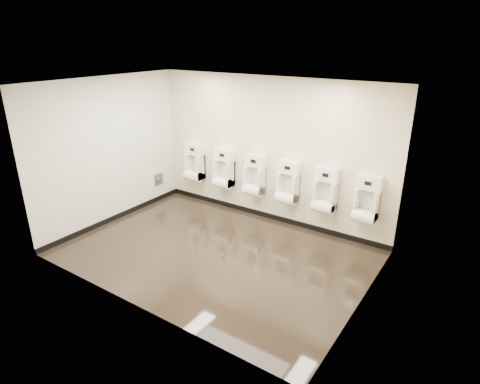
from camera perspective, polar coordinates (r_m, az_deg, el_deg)
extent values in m
cube|color=black|center=(6.95, -3.54, -8.64)|extent=(5.00, 3.50, 0.00)
cube|color=silver|center=(6.06, -4.16, 14.98)|extent=(5.00, 3.50, 0.00)
cube|color=beige|center=(7.76, 4.12, 5.84)|extent=(5.00, 0.02, 2.80)
cube|color=beige|center=(5.19, -15.69, -2.94)|extent=(5.00, 0.02, 2.80)
cube|color=beige|center=(8.08, -18.09, 5.46)|extent=(0.02, 3.50, 2.80)
cube|color=beige|center=(5.31, 18.11, -2.66)|extent=(0.02, 3.50, 2.80)
cube|color=white|center=(8.08, -18.06, 5.46)|extent=(0.01, 3.50, 2.80)
cube|color=black|center=(8.21, 3.83, -3.30)|extent=(5.00, 0.02, 0.10)
cube|color=black|center=(8.52, -17.01, -3.30)|extent=(0.02, 3.50, 0.10)
cube|color=#9E9EA3|center=(9.08, -11.52, 1.82)|extent=(0.03, 0.25, 0.25)
cylinder|color=silver|center=(9.07, -11.44, 1.80)|extent=(0.02, 0.04, 0.04)
cube|color=white|center=(8.80, -6.43, 3.59)|extent=(0.38, 0.27, 0.54)
cube|color=silver|center=(8.85, -6.07, 3.99)|extent=(0.28, 0.01, 0.42)
cylinder|color=white|center=(8.81, -6.69, 2.28)|extent=(0.38, 0.23, 0.23)
cube|color=white|center=(8.72, -6.38, 6.05)|extent=(0.42, 0.20, 0.23)
cube|color=black|center=(8.63, -6.84, 6.02)|extent=(0.10, 0.01, 0.06)
cube|color=silver|center=(8.64, -6.83, 6.03)|extent=(0.13, 0.01, 0.08)
cylinder|color=silver|center=(8.58, -5.27, 5.85)|extent=(0.01, 0.03, 0.03)
cube|color=white|center=(8.33, -2.29, 2.70)|extent=(0.38, 0.27, 0.54)
cube|color=silver|center=(8.39, -1.93, 3.12)|extent=(0.28, 0.01, 0.42)
cylinder|color=white|center=(8.34, -2.56, 1.31)|extent=(0.38, 0.23, 0.23)
cube|color=white|center=(8.25, -2.18, 5.29)|extent=(0.42, 0.20, 0.23)
cube|color=black|center=(8.16, -2.62, 5.25)|extent=(0.10, 0.01, 0.06)
cube|color=silver|center=(8.16, -2.60, 5.25)|extent=(0.13, 0.01, 0.08)
cylinder|color=silver|center=(8.13, -0.94, 5.05)|extent=(0.01, 0.03, 0.03)
cube|color=white|center=(7.93, 2.11, 1.72)|extent=(0.38, 0.27, 0.54)
cube|color=silver|center=(7.99, 2.46, 2.17)|extent=(0.28, 0.01, 0.42)
cylinder|color=white|center=(7.94, 1.82, 0.27)|extent=(0.38, 0.23, 0.23)
cube|color=white|center=(7.84, 2.30, 4.44)|extent=(0.42, 0.20, 0.23)
cube|color=black|center=(7.75, 1.88, 4.39)|extent=(0.10, 0.01, 0.06)
cube|color=silver|center=(7.75, 1.90, 4.40)|extent=(0.13, 0.01, 0.08)
cylinder|color=silver|center=(7.74, 3.66, 4.17)|extent=(0.01, 0.03, 0.03)
cube|color=white|center=(7.59, 6.84, 0.67)|extent=(0.38, 0.27, 0.54)
cube|color=silver|center=(7.66, 7.16, 1.15)|extent=(0.28, 0.01, 0.42)
cylinder|color=white|center=(7.60, 6.52, -0.85)|extent=(0.38, 0.23, 0.23)
cube|color=white|center=(7.50, 7.10, 3.49)|extent=(0.42, 0.20, 0.23)
cube|color=black|center=(7.40, 6.73, 3.43)|extent=(0.10, 0.01, 0.06)
cube|color=silver|center=(7.41, 6.74, 3.44)|extent=(0.13, 0.01, 0.08)
cylinder|color=silver|center=(7.41, 8.58, 3.19)|extent=(0.01, 0.03, 0.03)
cube|color=white|center=(7.31, 12.01, -0.49)|extent=(0.38, 0.27, 0.54)
cube|color=silver|center=(7.38, 12.30, 0.01)|extent=(0.28, 0.01, 0.42)
cylinder|color=white|center=(7.32, 11.67, -2.06)|extent=(0.38, 0.23, 0.23)
cube|color=white|center=(7.21, 12.35, 2.43)|extent=(0.42, 0.20, 0.23)
cube|color=black|center=(7.11, 12.04, 2.35)|extent=(0.10, 0.01, 0.06)
cube|color=silver|center=(7.12, 12.05, 2.36)|extent=(0.13, 0.01, 0.08)
cylinder|color=silver|center=(7.14, 13.95, 2.10)|extent=(0.01, 0.03, 0.03)
cube|color=white|center=(7.10, 17.53, -1.72)|extent=(0.38, 0.27, 0.54)
cube|color=silver|center=(7.16, 17.78, -1.19)|extent=(0.28, 0.01, 0.42)
cylinder|color=white|center=(7.11, 17.19, -3.34)|extent=(0.38, 0.23, 0.23)
cube|color=white|center=(7.00, 17.97, 1.27)|extent=(0.42, 0.20, 0.23)
cube|color=black|center=(6.89, 17.73, 1.17)|extent=(0.10, 0.01, 0.06)
cube|color=silver|center=(6.90, 17.74, 1.18)|extent=(0.13, 0.01, 0.08)
cylinder|color=silver|center=(6.95, 19.66, 0.91)|extent=(0.01, 0.03, 0.03)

